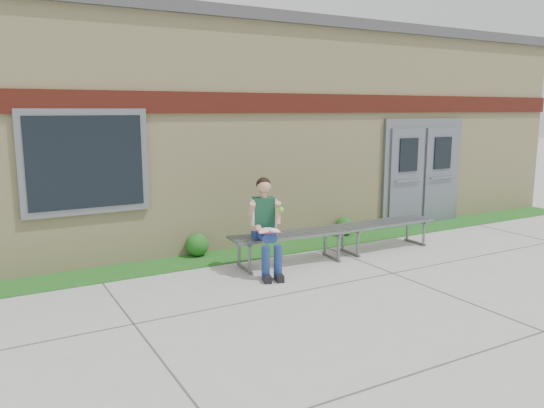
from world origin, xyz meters
TOP-DOWN VIEW (x-y plane):
  - ground at (0.00, 0.00)m, footprint 80.00×80.00m
  - grass_strip at (0.00, 2.60)m, footprint 16.00×0.80m
  - school_building at (-0.00, 5.99)m, footprint 16.20×6.22m
  - bench_left at (-0.12, 1.71)m, footprint 2.02×0.71m
  - bench_right at (1.88, 1.71)m, footprint 1.91×0.53m
  - girl at (-0.68, 1.50)m, footprint 0.57×0.91m
  - shrub_mid at (-1.27, 2.85)m, footprint 0.39×0.39m
  - shrub_east at (1.85, 2.85)m, footprint 0.36×0.36m

SIDE VIEW (x-z plane):
  - ground at x=0.00m, z-range 0.00..0.00m
  - grass_strip at x=0.00m, z-range 0.00..0.02m
  - shrub_east at x=1.85m, z-range 0.02..0.38m
  - shrub_mid at x=-1.27m, z-range 0.02..0.41m
  - bench_right at x=1.88m, z-range 0.14..0.63m
  - bench_left at x=-0.12m, z-range 0.14..0.65m
  - girl at x=-0.68m, z-range 0.04..1.51m
  - school_building at x=0.00m, z-range 0.00..4.20m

